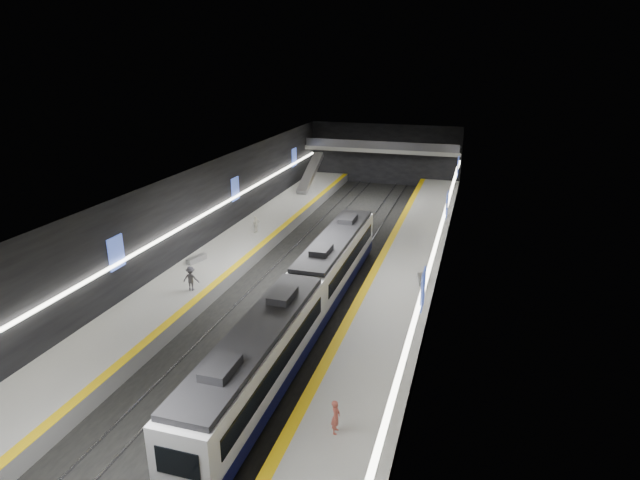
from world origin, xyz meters
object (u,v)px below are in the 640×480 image
(train, at_px, (304,299))
(passenger_left_b, at_px, (191,279))
(bench_left_far, at_px, (197,259))
(passenger_left_a, at_px, (256,224))
(escalator, at_px, (310,173))
(bench_right_far, at_px, (421,279))
(passenger_right_a, at_px, (336,417))

(train, xyz_separation_m, passenger_left_b, (-8.83, 1.43, -0.31))
(bench_left_far, xyz_separation_m, passenger_left_a, (1.66, 8.17, 0.56))
(bench_left_far, relative_size, passenger_left_a, 1.17)
(train, height_order, escalator, escalator)
(passenger_left_b, bearing_deg, passenger_left_a, -94.92)
(escalator, height_order, bench_left_far, escalator)
(bench_right_far, height_order, passenger_right_a, passenger_right_a)
(passenger_right_a, height_order, passenger_left_a, passenger_right_a)
(train, relative_size, passenger_right_a, 18.64)
(train, height_order, passenger_left_b, train)
(escalator, distance_m, bench_right_far, 29.99)
(train, xyz_separation_m, passenger_left_a, (-9.55, 14.56, -0.41))
(passenger_right_a, bearing_deg, passenger_left_b, 45.57)
(train, xyz_separation_m, bench_left_far, (-11.21, 6.40, -0.97))
(bench_left_far, distance_m, bench_right_far, 17.74)
(passenger_right_a, bearing_deg, escalator, 14.84)
(passenger_left_a, bearing_deg, train, 49.04)
(train, xyz_separation_m, passenger_right_a, (4.79, -10.04, -0.39))
(escalator, relative_size, bench_left_far, 4.36)
(train, height_order, passenger_right_a, train)
(train, relative_size, passenger_left_b, 16.98)
(train, relative_size, bench_left_far, 16.37)
(bench_left_far, relative_size, bench_right_far, 1.10)
(bench_right_far, relative_size, passenger_left_a, 1.07)
(passenger_right_a, height_order, passenger_left_b, passenger_left_b)
(escalator, distance_m, bench_left_far, 26.21)
(passenger_right_a, bearing_deg, train, 21.17)
(escalator, bearing_deg, train, -72.91)
(escalator, distance_m, passenger_left_a, 18.01)
(bench_left_far, bearing_deg, train, -13.49)
(escalator, height_order, passenger_left_b, escalator)
(passenger_left_a, height_order, passenger_left_b, passenger_left_b)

